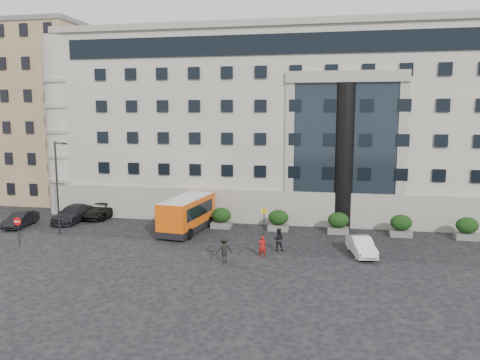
% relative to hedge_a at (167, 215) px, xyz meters
% --- Properties ---
extents(ground, '(120.00, 120.00, 0.00)m').
position_rel_hedge_a_xyz_m(ground, '(4.00, -7.80, -0.93)').
color(ground, black).
rests_on(ground, ground).
extents(civic_building, '(44.00, 24.00, 18.00)m').
position_rel_hedge_a_xyz_m(civic_building, '(10.00, 14.20, 8.07)').
color(civic_building, gray).
rests_on(civic_building, ground).
extents(entrance_column, '(1.80, 1.80, 13.00)m').
position_rel_hedge_a_xyz_m(entrance_column, '(16.00, 2.50, 5.57)').
color(entrance_column, black).
rests_on(entrance_column, ground).
extents(apartment_near, '(14.00, 14.00, 20.00)m').
position_rel_hedge_a_xyz_m(apartment_near, '(-20.00, 12.20, 9.07)').
color(apartment_near, '#886F4F').
rests_on(apartment_near, ground).
extents(apartment_far, '(13.00, 13.00, 22.00)m').
position_rel_hedge_a_xyz_m(apartment_far, '(-23.00, 30.20, 10.07)').
color(apartment_far, brown).
rests_on(apartment_far, ground).
extents(hedge_a, '(1.80, 1.26, 1.84)m').
position_rel_hedge_a_xyz_m(hedge_a, '(0.00, 0.00, 0.00)').
color(hedge_a, '#585755').
rests_on(hedge_a, ground).
extents(hedge_b, '(1.80, 1.26, 1.84)m').
position_rel_hedge_a_xyz_m(hedge_b, '(5.20, 0.00, 0.00)').
color(hedge_b, '#585755').
rests_on(hedge_b, ground).
extents(hedge_c, '(1.80, 1.26, 1.84)m').
position_rel_hedge_a_xyz_m(hedge_c, '(10.40, 0.00, 0.00)').
color(hedge_c, '#585755').
rests_on(hedge_c, ground).
extents(hedge_d, '(1.80, 1.26, 1.84)m').
position_rel_hedge_a_xyz_m(hedge_d, '(15.60, 0.00, 0.00)').
color(hedge_d, '#585755').
rests_on(hedge_d, ground).
extents(hedge_e, '(1.80, 1.26, 1.84)m').
position_rel_hedge_a_xyz_m(hedge_e, '(20.80, 0.00, 0.00)').
color(hedge_e, '#585755').
rests_on(hedge_e, ground).
extents(hedge_f, '(1.80, 1.26, 1.84)m').
position_rel_hedge_a_xyz_m(hedge_f, '(26.00, 0.00, 0.00)').
color(hedge_f, '#585755').
rests_on(hedge_f, ground).
extents(street_lamp, '(1.16, 0.18, 8.00)m').
position_rel_hedge_a_xyz_m(street_lamp, '(-7.94, -4.80, 3.44)').
color(street_lamp, '#262628').
rests_on(street_lamp, ground).
extents(bus_stop_sign, '(0.50, 0.08, 2.52)m').
position_rel_hedge_a_xyz_m(bus_stop_sign, '(9.50, -2.80, 0.80)').
color(bus_stop_sign, '#262628').
rests_on(bus_stop_sign, ground).
extents(no_entry_sign, '(0.64, 0.16, 2.32)m').
position_rel_hedge_a_xyz_m(no_entry_sign, '(-9.00, -8.84, 0.72)').
color(no_entry_sign, '#262628').
rests_on(no_entry_sign, ground).
extents(minibus, '(3.40, 7.47, 3.01)m').
position_rel_hedge_a_xyz_m(minibus, '(2.56, -1.84, 0.73)').
color(minibus, '#DA4E0A').
rests_on(minibus, ground).
extents(red_truck, '(3.24, 5.52, 2.79)m').
position_rel_hedge_a_xyz_m(red_truck, '(-13.42, 10.36, 0.50)').
color(red_truck, maroon).
rests_on(red_truck, ground).
extents(parked_car_b, '(1.87, 4.31, 1.38)m').
position_rel_hedge_a_xyz_m(parked_car_b, '(-13.00, -3.06, -0.24)').
color(parked_car_b, black).
rests_on(parked_car_b, ground).
extents(parked_car_c, '(2.24, 5.41, 1.56)m').
position_rel_hedge_a_xyz_m(parked_car_c, '(-9.32, -0.30, -0.15)').
color(parked_car_c, black).
rests_on(parked_car_c, ground).
extents(parked_car_d, '(3.00, 5.60, 1.50)m').
position_rel_hedge_a_xyz_m(parked_car_d, '(-7.50, 1.89, -0.18)').
color(parked_car_d, black).
rests_on(parked_car_d, ground).
extents(white_taxi, '(2.22, 4.27, 1.34)m').
position_rel_hedge_a_xyz_m(white_taxi, '(17.18, -6.08, -0.26)').
color(white_taxi, silver).
rests_on(white_taxi, ground).
extents(pedestrian_a, '(0.66, 0.52, 1.59)m').
position_rel_hedge_a_xyz_m(pedestrian_a, '(10.11, -8.04, -0.13)').
color(pedestrian_a, maroon).
rests_on(pedestrian_a, ground).
extents(pedestrian_b, '(0.88, 0.70, 1.74)m').
position_rel_hedge_a_xyz_m(pedestrian_b, '(11.07, -6.17, -0.06)').
color(pedestrian_b, black).
rests_on(pedestrian_b, ground).
extents(pedestrian_c, '(1.40, 1.26, 1.89)m').
position_rel_hedge_a_xyz_m(pedestrian_c, '(7.65, -9.70, 0.01)').
color(pedestrian_c, black).
rests_on(pedestrian_c, ground).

